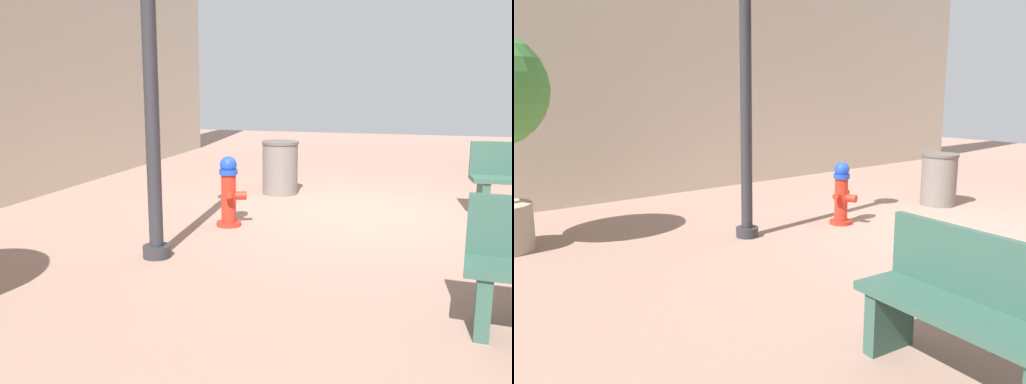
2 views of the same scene
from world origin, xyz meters
TOP-DOWN VIEW (x-y plane):
  - ground_plane at (0.00, 0.00)m, footprint 23.40×23.40m
  - fire_hydrant at (1.53, 1.16)m, footprint 0.37×0.40m
  - street_lamp at (1.82, 2.53)m, footprint 0.36×0.36m
  - trash_bin at (1.40, -0.93)m, footprint 0.57×0.57m

SIDE VIEW (x-z plane):
  - ground_plane at x=0.00m, z-range 0.00..0.00m
  - trash_bin at x=1.40m, z-range 0.00..0.82m
  - fire_hydrant at x=1.53m, z-range 0.00..0.85m
  - street_lamp at x=1.82m, z-range 0.46..4.21m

